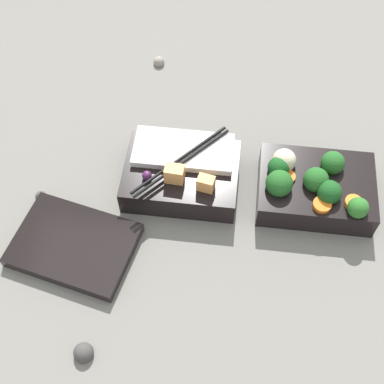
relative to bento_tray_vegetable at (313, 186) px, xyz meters
The scene contains 7 objects.
ground_plane 0.12m from the bento_tray_vegetable, ahead, with size 3.00×3.00×0.00m, color slate.
bento_tray_vegetable is the anchor object (origin of this frame).
bento_tray_rice 0.21m from the bento_tray_vegetable, ahead, with size 0.18×0.15×0.08m.
bento_lid 0.38m from the bento_tray_vegetable, 20.58° to the left, with size 0.18×0.13×0.02m, color black.
pebble_1 0.44m from the bento_tray_vegetable, ahead, with size 0.02×0.02×0.02m, color #474442.
pebble_2 0.42m from the bento_tray_vegetable, 43.52° to the left, with size 0.03×0.03×0.03m, color #474442.
pebble_3 0.40m from the bento_tray_vegetable, 43.54° to the right, with size 0.02×0.02×0.02m, color gray.
Camera 1 is at (0.03, 0.49, 0.73)m, focal length 50.00 mm.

